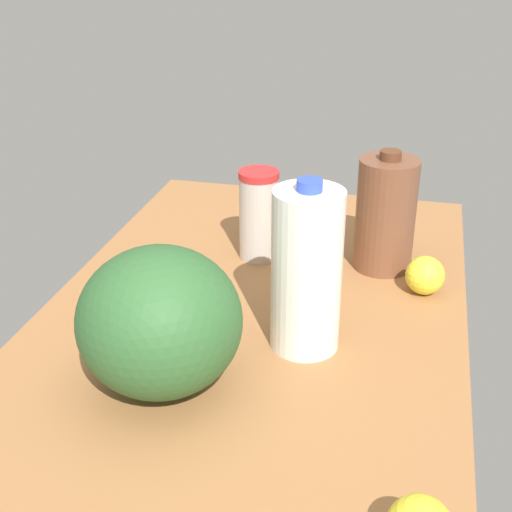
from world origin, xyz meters
The scene contains 7 objects.
countertop centered at (0.00, 0.00, 1.50)cm, with size 120.00×76.00×3.00cm, color #9B663B.
tumbler_cup centered at (-19.68, -4.17, 12.51)cm, with size 8.24×8.24×18.94cm.
watermelon centered at (27.13, -8.09, 14.29)cm, with size 24.66×24.66×22.58cm, color #2E5E2E.
chocolate_milk_jug centered at (-21.40, 21.30, 14.49)cm, with size 11.85×11.85×24.55cm.
milk_jug centered at (10.99, 10.98, 16.87)cm, with size 11.46×11.46×29.31cm.
lemon_loose centered at (-11.87, 30.01, 6.70)cm, with size 7.40×7.40×7.40cm, color yellow.
lemon_far_back centered at (-10.26, 7.80, 6.73)cm, with size 7.46×7.46×7.46cm, color yellow.
Camera 1 is at (111.32, 26.79, 69.31)cm, focal length 50.00 mm.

